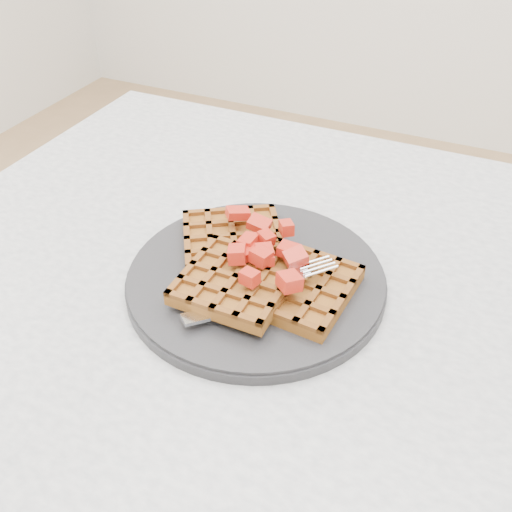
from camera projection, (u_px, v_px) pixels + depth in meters
The scene contains 5 objects.
table at pixel (380, 390), 0.67m from camera, with size 1.20×0.80×0.75m.
plate at pixel (256, 279), 0.63m from camera, with size 0.29×0.29×0.02m, color black.
waffles at pixel (255, 267), 0.62m from camera, with size 0.23×0.21×0.03m.
strawberry_pile at pixel (256, 246), 0.61m from camera, with size 0.15×0.15×0.02m, color #9F0F05, non-canonical shape.
fork at pixel (272, 295), 0.59m from camera, with size 0.02×0.18×0.02m, color silver, non-canonical shape.
Camera 1 is at (0.04, -0.45, 1.17)m, focal length 40.00 mm.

